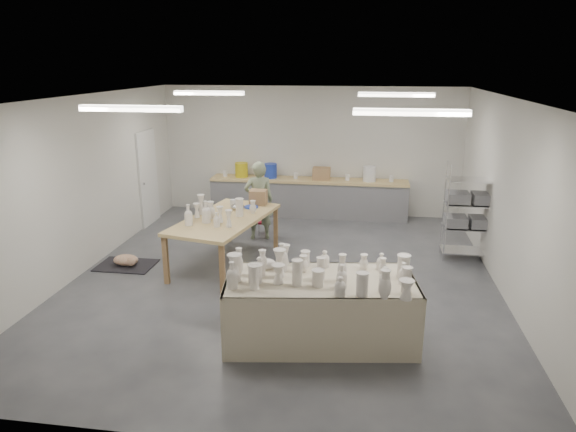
% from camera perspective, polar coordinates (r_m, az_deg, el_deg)
% --- Properties ---
extents(room, '(8.00, 8.02, 3.00)m').
position_cam_1_polar(room, '(8.30, -1.10, 6.55)').
color(room, '#424449').
rests_on(room, ground).
extents(back_counter, '(4.60, 0.60, 1.24)m').
position_cam_1_polar(back_counter, '(12.10, 2.23, 2.21)').
color(back_counter, tan).
rests_on(back_counter, ground).
extents(wire_shelf, '(0.88, 0.48, 1.80)m').
position_cam_1_polar(wire_shelf, '(9.92, 19.48, 0.53)').
color(wire_shelf, silver).
rests_on(wire_shelf, ground).
extents(drying_table, '(2.57, 1.48, 1.23)m').
position_cam_1_polar(drying_table, '(6.79, 3.52, -10.10)').
color(drying_table, olive).
rests_on(drying_table, ground).
extents(work_table, '(1.66, 2.56, 1.26)m').
position_cam_1_polar(work_table, '(9.20, -6.88, -0.08)').
color(work_table, tan).
rests_on(work_table, ground).
extents(rug, '(1.00, 0.70, 0.02)m').
position_cam_1_polar(rug, '(9.73, -17.52, -5.24)').
color(rug, black).
rests_on(rug, ground).
extents(cat, '(0.54, 0.47, 0.19)m').
position_cam_1_polar(cat, '(9.67, -17.50, -4.68)').
color(cat, white).
rests_on(cat, rug).
extents(potter, '(0.67, 0.52, 1.62)m').
position_cam_1_polar(potter, '(10.48, -3.26, 1.73)').
color(potter, gray).
rests_on(potter, ground).
extents(red_stool, '(0.37, 0.37, 0.30)m').
position_cam_1_polar(red_stool, '(10.89, -2.92, -0.70)').
color(red_stool, '#A9182D').
rests_on(red_stool, ground).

